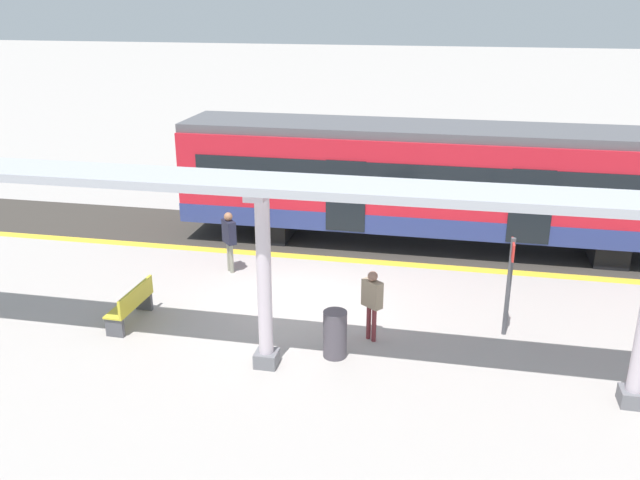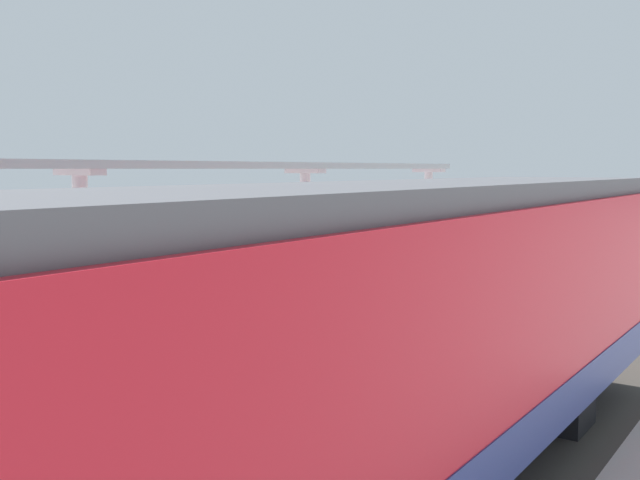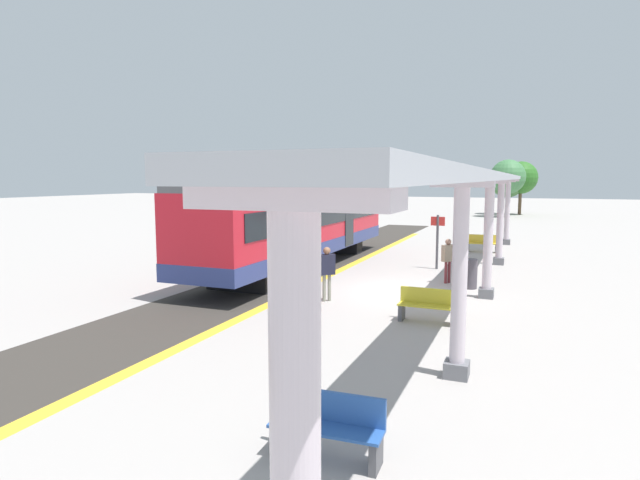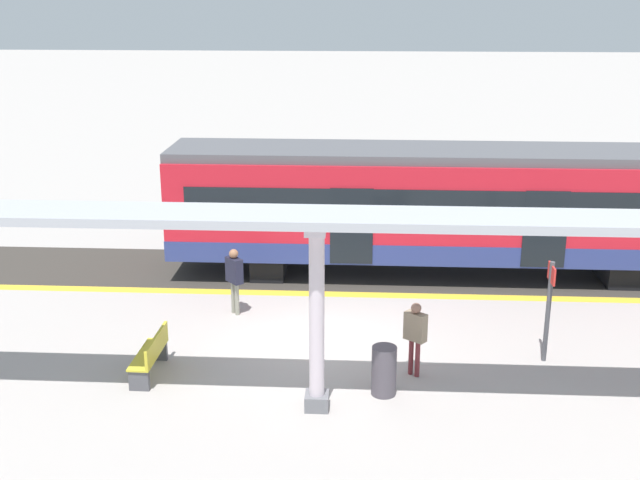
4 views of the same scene
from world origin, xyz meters
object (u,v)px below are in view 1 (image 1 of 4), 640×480
train_near_carriage (438,184)px  platform_info_sign (510,277)px  bench_mid_platform (132,305)px  trash_bin (335,334)px  passenger_by_the_benches (372,298)px  passenger_waiting_near_edge (229,235)px  canopy_pillar_third (264,280)px

train_near_carriage → platform_info_sign: 5.61m
bench_mid_platform → train_near_carriage: bearing=135.3°
train_near_carriage → trash_bin: train_near_carriage is taller
train_near_carriage → passenger_by_the_benches: 6.30m
platform_info_sign → passenger_waiting_near_edge: platform_info_sign is taller
bench_mid_platform → trash_bin: bearing=83.3°
canopy_pillar_third → platform_info_sign: 5.21m
canopy_pillar_third → passenger_waiting_near_edge: size_ratio=2.21×
passenger_waiting_near_edge → train_near_carriage: bearing=121.6°
train_near_carriage → platform_info_sign: bearing=17.8°
trash_bin → passenger_waiting_near_edge: (-3.78, -3.49, 0.53)m
bench_mid_platform → platform_info_sign: (-1.11, 8.08, 0.89)m
bench_mid_platform → platform_info_sign: size_ratio=0.69×
passenger_waiting_near_edge → passenger_by_the_benches: (2.96, 4.12, -0.04)m
trash_bin → bench_mid_platform: bearing=-96.7°
passenger_by_the_benches → passenger_waiting_near_edge: bearing=-125.7°
canopy_pillar_third → passenger_waiting_near_edge: (-4.41, -2.24, -0.81)m
platform_info_sign → bench_mid_platform: bearing=-82.2°
passenger_waiting_near_edge → platform_info_sign: bearing=72.8°
train_near_carriage → passenger_by_the_benches: (6.14, -1.07, -0.85)m
platform_info_sign → passenger_by_the_benches: bearing=-73.5°
trash_bin → passenger_by_the_benches: size_ratio=0.63×
canopy_pillar_third → platform_info_sign: (-2.28, 4.66, -0.51)m
trash_bin → platform_info_sign: bearing=115.8°
canopy_pillar_third → trash_bin: size_ratio=3.66×
train_near_carriage → passenger_by_the_benches: size_ratio=9.37×
canopy_pillar_third → passenger_waiting_near_edge: bearing=-153.1°
train_near_carriage → canopy_pillar_third: bearing=-21.2°
train_near_carriage → bench_mid_platform: size_ratio=9.74×
bench_mid_platform → passenger_waiting_near_edge: passenger_waiting_near_edge is taller
canopy_pillar_third → passenger_waiting_near_edge: 5.01m
train_near_carriage → bench_mid_platform: bearing=-44.7°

